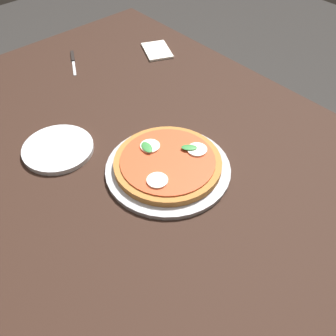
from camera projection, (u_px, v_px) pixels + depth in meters
ground_plane at (152, 292)px, 1.60m from camera, size 6.00×6.00×0.00m
dining_table at (145, 179)px, 1.13m from camera, size 1.55×1.13×0.74m
serving_tray at (168, 169)px, 1.04m from camera, size 0.33×0.33×0.01m
pizza at (168, 163)px, 1.03m from camera, size 0.28×0.28×0.03m
plate_white at (58, 149)px, 1.09m from camera, size 0.19×0.19×0.01m
napkin at (157, 51)px, 1.47m from camera, size 0.16×0.14×0.01m
knife at (73, 60)px, 1.43m from camera, size 0.15×0.09×0.01m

